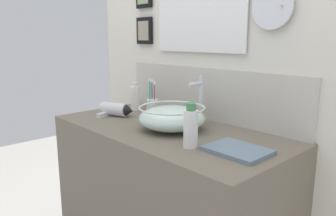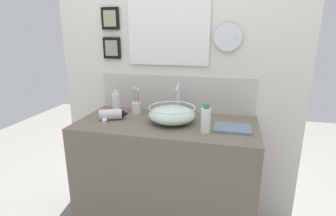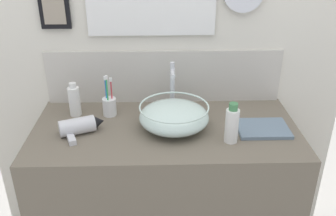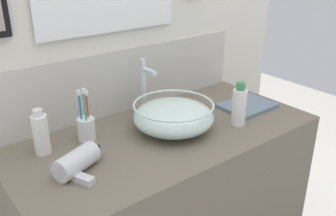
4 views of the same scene
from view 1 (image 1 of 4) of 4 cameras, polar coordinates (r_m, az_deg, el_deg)
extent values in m
cube|color=#6B6051|center=(1.73, -0.27, -17.25)|extent=(1.20, 0.58, 0.86)
cube|color=silver|center=(1.74, 7.55, 9.87)|extent=(1.86, 0.06, 2.43)
cube|color=beige|center=(1.74, 6.55, 2.51)|extent=(1.18, 0.02, 0.27)
cube|color=white|center=(1.76, 5.48, 17.31)|extent=(0.54, 0.01, 0.41)
cube|color=white|center=(1.76, 5.32, 17.33)|extent=(0.60, 0.01, 0.47)
cylinder|color=silver|center=(1.50, 17.68, 16.49)|extent=(0.19, 0.01, 0.19)
cylinder|color=silver|center=(1.49, 19.63, 16.40)|extent=(0.01, 0.06, 0.01)
cube|color=black|center=(2.07, -4.12, 13.27)|extent=(0.14, 0.02, 0.16)
cube|color=gray|center=(2.07, -4.32, 13.27)|extent=(0.10, 0.01, 0.12)
ellipsoid|color=silver|center=(1.53, 0.81, -1.76)|extent=(0.31, 0.31, 0.11)
torus|color=silver|center=(1.52, 0.81, 0.12)|extent=(0.31, 0.31, 0.01)
torus|color=#B2B7BC|center=(1.55, 0.80, -3.61)|extent=(0.12, 0.12, 0.01)
cylinder|color=silver|center=(1.66, 5.72, 1.02)|extent=(0.02, 0.02, 0.21)
cylinder|color=silver|center=(1.61, 4.79, 4.15)|extent=(0.02, 0.08, 0.02)
cylinder|color=silver|center=(1.64, 5.81, 5.15)|extent=(0.02, 0.02, 0.03)
cylinder|color=silver|center=(1.84, -9.35, -0.20)|extent=(0.17, 0.12, 0.07)
cone|color=black|center=(1.78, -6.81, -0.49)|extent=(0.06, 0.07, 0.06)
cube|color=silver|center=(1.82, -11.20, -1.15)|extent=(0.06, 0.09, 0.02)
cylinder|color=white|center=(1.84, -2.74, 0.17)|extent=(0.06, 0.06, 0.09)
cylinder|color=#D83F4C|center=(1.82, -2.38, 1.52)|extent=(0.01, 0.01, 0.17)
cube|color=white|center=(1.81, -2.40, 4.40)|extent=(0.01, 0.01, 0.02)
cylinder|color=blue|center=(1.84, -2.80, 1.74)|extent=(0.01, 0.01, 0.17)
cube|color=white|center=(1.83, -2.83, 4.68)|extent=(0.01, 0.01, 0.02)
cylinder|color=green|center=(1.82, -3.16, 1.80)|extent=(0.01, 0.01, 0.19)
cube|color=white|center=(1.81, -3.20, 4.97)|extent=(0.01, 0.01, 0.02)
cylinder|color=white|center=(1.28, 3.97, -3.69)|extent=(0.06, 0.06, 0.15)
cylinder|color=#3F7F4C|center=(1.26, 4.03, 0.22)|extent=(0.04, 0.04, 0.03)
cylinder|color=white|center=(1.96, -5.71, 1.71)|extent=(0.05, 0.05, 0.14)
cylinder|color=silver|center=(1.95, -5.76, 4.09)|extent=(0.03, 0.03, 0.02)
cube|color=slate|center=(1.27, 12.03, -7.21)|extent=(0.23, 0.17, 0.02)
camera|label=2|loc=(0.93, -85.14, 11.00)|focal=28.00mm
camera|label=3|loc=(1.30, -68.39, 23.67)|focal=40.00mm
camera|label=4|loc=(1.92, -44.30, 16.12)|focal=40.00mm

